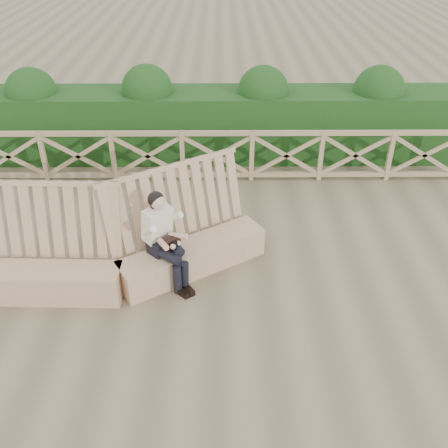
{
  "coord_description": "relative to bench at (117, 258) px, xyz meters",
  "views": [
    {
      "loc": [
        0.08,
        -5.86,
        5.0
      ],
      "look_at": [
        0.13,
        0.4,
        0.9
      ],
      "focal_mm": 40.0,
      "sensor_mm": 36.0,
      "label": 1
    }
  ],
  "objects": [
    {
      "name": "bench",
      "position": [
        0.0,
        0.0,
        0.0
      ],
      "size": [
        4.6,
        1.95,
        1.62
      ],
      "rotation": [
        0.0,
        0.0,
        0.29
      ],
      "color": "#8F6C51",
      "rests_on": "ground"
    },
    {
      "name": "ground",
      "position": [
        1.5,
        -0.23,
        -0.41
      ],
      "size": [
        60.0,
        60.0,
        0.0
      ],
      "primitive_type": "plane",
      "color": "brown",
      "rests_on": "ground"
    },
    {
      "name": "guardrail",
      "position": [
        1.5,
        3.27,
        0.14
      ],
      "size": [
        10.1,
        0.09,
        1.1
      ],
      "color": "#8D6E52",
      "rests_on": "ground"
    },
    {
      "name": "hedge",
      "position": [
        1.5,
        4.47,
        0.34
      ],
      "size": [
        12.0,
        1.2,
        1.5
      ],
      "primitive_type": "cube",
      "color": "black",
      "rests_on": "ground"
    },
    {
      "name": "woman",
      "position": [
        0.73,
        0.0,
        0.4
      ],
      "size": [
        0.83,
        0.87,
        1.51
      ],
      "rotation": [
        0.0,
        0.0,
        0.81
      ],
      "color": "black",
      "rests_on": "ground"
    }
  ]
}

